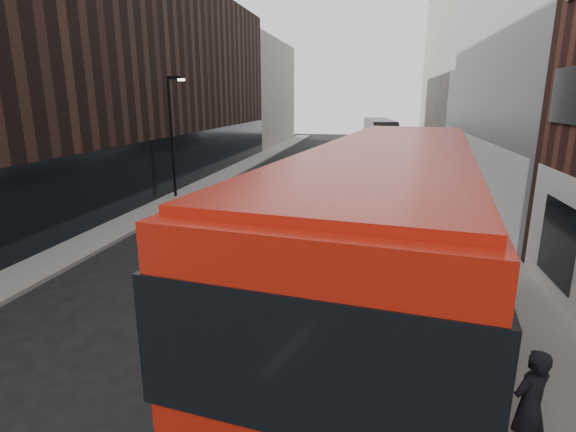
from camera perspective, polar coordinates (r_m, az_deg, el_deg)
The scene contains 14 objects.
ground at distance 9.79m, azimuth -13.99°, elevation -22.99°, with size 140.00×140.00×0.00m, color black.
sidewalk_right at distance 32.69m, azimuth 17.85°, elevation 3.73°, with size 3.00×80.00×0.15m, color slate.
sidewalk_left at distance 34.46m, azimuth -8.72°, elevation 4.81°, with size 2.00×80.00×0.15m, color slate.
building_modern_block at distance 29.29m, azimuth 28.66°, elevation 20.87°, with size 5.03×22.00×20.00m.
building_victorian at distance 51.65m, azimuth 20.83°, elevation 17.99°, with size 6.50×24.00×21.00m.
building_left_mid at distance 39.90m, azimuth -11.55°, elevation 16.02°, with size 5.00×24.00×14.00m, color black.
building_left_far at distance 60.83m, azimuth -3.35°, elevation 15.28°, with size 5.00×20.00×13.00m, color slate.
street_lamp at distance 27.63m, azimuth -14.44°, elevation 10.68°, with size 1.06×0.22×7.00m.
red_bus at distance 9.66m, azimuth 12.70°, elevation -4.49°, with size 4.63×12.74×5.05m.
grey_bus at distance 51.73m, azimuth 11.50°, elevation 10.06°, with size 3.88×11.47×3.64m.
car_a at distance 27.42m, azimuth 10.13°, elevation 3.67°, with size 1.80×4.48×1.53m, color black.
car_b at distance 29.50m, azimuth 11.29°, elevation 4.21°, with size 1.42×4.08×1.35m, color gray.
car_c at distance 31.90m, azimuth 11.45°, elevation 4.91°, with size 1.77×4.36×1.26m, color black.
pedestrian at distance 8.74m, azimuth 28.31°, elevation -20.42°, with size 0.72×0.47×1.98m, color black.
Camera 1 is at (3.58, -6.92, 5.93)m, focal length 28.00 mm.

